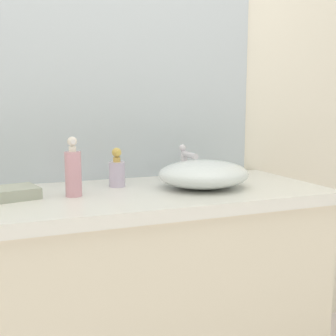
{
  "coord_description": "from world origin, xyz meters",
  "views": [
    {
      "loc": [
        -0.3,
        -0.97,
        1.14
      ],
      "look_at": [
        0.23,
        0.38,
        0.93
      ],
      "focal_mm": 43.49,
      "sensor_mm": 36.0,
      "label": 1
    }
  ],
  "objects_px": {
    "lotion_bottle": "(73,171)",
    "folded_hand_towel": "(0,194)",
    "soap_dispenser": "(117,171)",
    "sink_basin": "(204,174)"
  },
  "relations": [
    {
      "from": "lotion_bottle",
      "to": "folded_hand_towel",
      "type": "xyz_separation_m",
      "value": [
        -0.23,
        0.03,
        -0.07
      ]
    },
    {
      "from": "soap_dispenser",
      "to": "folded_hand_towel",
      "type": "distance_m",
      "value": 0.42
    },
    {
      "from": "sink_basin",
      "to": "folded_hand_towel",
      "type": "height_order",
      "value": "sink_basin"
    },
    {
      "from": "soap_dispenser",
      "to": "folded_hand_towel",
      "type": "bearing_deg",
      "value": -168.33
    },
    {
      "from": "lotion_bottle",
      "to": "folded_hand_towel",
      "type": "distance_m",
      "value": 0.24
    },
    {
      "from": "sink_basin",
      "to": "lotion_bottle",
      "type": "distance_m",
      "value": 0.48
    },
    {
      "from": "lotion_bottle",
      "to": "sink_basin",
      "type": "bearing_deg",
      "value": -2.73
    },
    {
      "from": "soap_dispenser",
      "to": "folded_hand_towel",
      "type": "xyz_separation_m",
      "value": [
        -0.41,
        -0.08,
        -0.04
      ]
    },
    {
      "from": "folded_hand_towel",
      "to": "soap_dispenser",
      "type": "bearing_deg",
      "value": 11.67
    },
    {
      "from": "soap_dispenser",
      "to": "lotion_bottle",
      "type": "xyz_separation_m",
      "value": [
        -0.18,
        -0.11,
        0.03
      ]
    }
  ]
}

